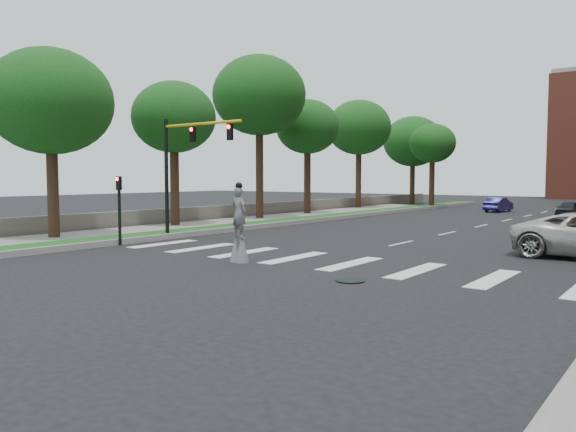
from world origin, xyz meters
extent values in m
plane|color=black|center=(0.00, 0.00, 0.00)|extent=(160.00, 160.00, 0.00)
cube|color=#154918|center=(-11.50, 20.00, 0.12)|extent=(2.00, 60.00, 0.25)
cube|color=gray|center=(-10.45, 20.00, 0.14)|extent=(0.20, 60.00, 0.28)
cube|color=slate|center=(-14.50, 10.00, 0.09)|extent=(4.00, 60.00, 0.18)
cube|color=#5D5850|center=(-17.00, 22.00, 0.55)|extent=(0.50, 56.00, 1.10)
cylinder|color=black|center=(3.00, -2.00, 0.02)|extent=(0.90, 0.90, 0.04)
cylinder|color=black|center=(-11.00, 3.00, 3.10)|extent=(0.20, 0.20, 6.20)
cylinder|color=gold|center=(-8.40, 3.00, 5.80)|extent=(5.20, 0.14, 0.14)
cube|color=black|center=(-9.00, 3.00, 5.30)|extent=(0.28, 0.18, 0.75)
cylinder|color=#FF0C0C|center=(-9.00, 2.90, 5.55)|extent=(0.18, 0.06, 0.18)
cube|color=black|center=(-6.50, 3.00, 5.30)|extent=(0.28, 0.18, 0.75)
cylinder|color=#FF0C0C|center=(-6.50, 2.90, 5.55)|extent=(0.18, 0.06, 0.18)
cylinder|color=black|center=(-10.30, -0.50, 1.50)|extent=(0.14, 0.14, 3.00)
cube|color=black|center=(-10.30, -0.50, 2.90)|extent=(0.25, 0.16, 0.65)
cylinder|color=#FF0C0C|center=(-10.30, -0.60, 3.10)|extent=(0.16, 0.05, 0.16)
cylinder|color=black|center=(-2.18, -1.09, 0.44)|extent=(0.07, 0.07, 0.89)
cylinder|color=black|center=(-2.50, -1.07, 0.44)|extent=(0.07, 0.07, 0.89)
cone|color=#5D5D62|center=(-2.18, -1.09, 0.55)|extent=(0.52, 0.52, 1.11)
cone|color=#5D5D62|center=(-2.50, -1.07, 0.55)|extent=(0.52, 0.52, 1.11)
imported|color=#5D5D62|center=(-2.34, -1.08, 1.85)|extent=(0.74, 0.52, 1.93)
sphere|color=black|center=(-2.34, -1.08, 2.88)|extent=(0.26, 0.26, 0.26)
cylinder|color=black|center=(-2.34, -1.08, 2.83)|extent=(0.34, 0.34, 0.02)
cube|color=gold|center=(-2.32, -0.94, 2.38)|extent=(0.22, 0.05, 0.10)
imported|color=black|center=(2.82, 33.03, 0.62)|extent=(1.49, 3.64, 1.24)
imported|color=navy|center=(-3.51, 35.96, 0.66)|extent=(1.67, 4.08, 1.32)
cylinder|color=black|center=(-14.58, -1.27, 2.69)|extent=(0.56, 0.56, 5.39)
ellipsoid|color=#113813|center=(-14.58, -1.27, 6.93)|extent=(6.16, 6.16, 5.24)
cylinder|color=black|center=(-15.11, 7.25, 2.80)|extent=(0.56, 0.56, 5.60)
ellipsoid|color=#113813|center=(-15.11, 7.25, 6.91)|extent=(5.23, 5.23, 4.45)
cylinder|color=black|center=(-14.74, 15.17, 3.71)|extent=(0.56, 0.56, 7.42)
ellipsoid|color=#113813|center=(-14.74, 15.17, 9.13)|extent=(6.83, 6.83, 5.81)
cylinder|color=black|center=(-14.92, 21.62, 3.01)|extent=(0.56, 0.56, 6.01)
ellipsoid|color=#113813|center=(-14.92, 21.62, 7.33)|extent=(5.26, 5.26, 4.47)
cylinder|color=black|center=(-15.96, 32.03, 3.23)|extent=(0.56, 0.56, 6.47)
ellipsoid|color=#113813|center=(-15.96, 32.03, 8.05)|extent=(6.32, 6.32, 5.37)
cylinder|color=black|center=(-15.21, 43.11, 2.77)|extent=(0.56, 0.56, 5.54)
ellipsoid|color=#113813|center=(-15.21, 43.11, 7.21)|extent=(6.69, 6.69, 5.69)
cylinder|color=black|center=(-11.10, 38.77, 2.73)|extent=(0.56, 0.56, 5.47)
ellipsoid|color=#113813|center=(-11.10, 38.77, 6.65)|extent=(4.74, 4.74, 4.03)
camera|label=1|loc=(11.61, -16.77, 3.20)|focal=35.00mm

